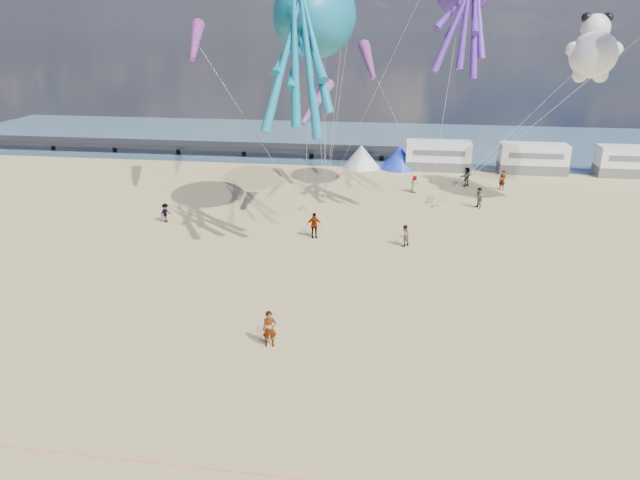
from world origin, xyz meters
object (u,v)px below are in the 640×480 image
(motorhome_0, at_px, (438,156))
(sandbag_d, at_px, (432,198))
(beachgoer_7, at_px, (479,198))
(standing_person, at_px, (270,329))
(windsock_right, at_px, (316,103))
(tent_blue, at_px, (399,157))
(sandbag_b, at_px, (430,202))
(windsock_left, at_px, (195,41))
(motorhome_2, at_px, (632,161))
(windsock_mid, at_px, (369,61))
(beachgoer_2, at_px, (166,213))
(sandbag_c, at_px, (436,206))
(beachgoer_6, at_px, (414,184))
(beachgoer_1, at_px, (404,236))
(beachgoer_4, at_px, (467,177))
(tent_white, at_px, (361,156))
(kite_panda, at_px, (593,55))
(sandbag_e, at_px, (326,196))
(beachgoer_5, at_px, (502,180))
(motorhome_1, at_px, (533,158))
(kite_octopus_teal, at_px, (315,16))
(sandbag_a, at_px, (303,208))
(beachgoer_3, at_px, (314,225))

(motorhome_0, xyz_separation_m, sandbag_d, (-0.95, -11.13, -1.39))
(beachgoer_7, distance_m, sandbag_d, 4.31)
(standing_person, bearing_deg, windsock_right, 76.45)
(tent_blue, bearing_deg, standing_person, -98.37)
(sandbag_b, distance_m, windsock_left, 23.32)
(motorhome_2, xyz_separation_m, windsock_right, (-29.03, -18.34, 7.46))
(windsock_mid, bearing_deg, tent_blue, 61.67)
(beachgoer_2, xyz_separation_m, sandbag_c, (20.73, 7.01, -0.63))
(motorhome_2, distance_m, beachgoer_6, 23.38)
(beachgoer_1, xyz_separation_m, beachgoer_4, (5.66, 16.61, 0.14))
(beachgoer_2, bearing_deg, motorhome_0, -24.04)
(tent_white, distance_m, kite_panda, 24.15)
(beachgoer_6, height_order, sandbag_e, beachgoer_6)
(motorhome_2, height_order, beachgoer_5, motorhome_2)
(motorhome_1, bearing_deg, kite_octopus_teal, -134.60)
(tent_blue, height_order, standing_person, tent_blue)
(beachgoer_7, height_order, kite_panda, kite_panda)
(standing_person, relative_size, sandbag_d, 3.61)
(beachgoer_5, xyz_separation_m, windsock_right, (-15.54, -11.24, 8.07))
(beachgoer_7, bearing_deg, beachgoer_5, 126.35)
(beachgoer_1, distance_m, beachgoer_4, 17.55)
(motorhome_1, distance_m, sandbag_d, 15.33)
(sandbag_d, bearing_deg, sandbag_b, -98.88)
(windsock_right, bearing_deg, tent_blue, 88.87)
(kite_octopus_teal, bearing_deg, kite_panda, 10.66)
(beachgoer_1, relative_size, sandbag_a, 3.05)
(kite_octopus_teal, xyz_separation_m, kite_panda, (20.34, 8.53, -2.70))
(motorhome_2, height_order, sandbag_a, motorhome_2)
(sandbag_c, bearing_deg, beachgoer_5, 45.15)
(beachgoer_3, relative_size, sandbag_d, 3.70)
(windsock_right, bearing_deg, kite_octopus_teal, -66.28)
(sandbag_b, bearing_deg, sandbag_d, 81.12)
(kite_panda, bearing_deg, sandbag_a, -147.21)
(beachgoer_1, bearing_deg, windsock_left, -72.58)
(motorhome_2, bearing_deg, kite_octopus_teal, -145.77)
(beachgoer_1, relative_size, windsock_right, 0.31)
(motorhome_0, distance_m, sandbag_c, 13.41)
(motorhome_2, relative_size, beachgoer_4, 3.67)
(beachgoer_6, bearing_deg, tent_blue, -60.05)
(beachgoer_3, height_order, windsock_left, windsock_left)
(kite_octopus_teal, bearing_deg, sandbag_a, 100.08)
(sandbag_d, distance_m, kite_panda, 16.54)
(beachgoer_5, xyz_separation_m, beachgoer_7, (-2.78, -6.15, -0.02))
(windsock_right, bearing_deg, beachgoer_3, -66.81)
(tent_white, height_order, windsock_left, windsock_left)
(sandbag_b, height_order, sandbag_c, same)
(windsock_right, bearing_deg, standing_person, -71.04)
(tent_white, distance_m, beachgoer_2, 24.35)
(tent_blue, bearing_deg, beachgoer_6, -80.60)
(sandbag_a, relative_size, kite_panda, 0.08)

